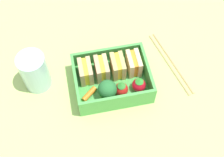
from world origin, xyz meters
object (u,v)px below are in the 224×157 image
at_px(sandwich_center_right, 134,63).
at_px(broccoli_floret, 107,89).
at_px(strawberry_far_left, 121,89).
at_px(sandwich_left, 86,72).
at_px(sandwich_center_left, 102,69).
at_px(strawberry_left, 139,85).
at_px(sandwich_center, 118,66).
at_px(carrot_stick_far_left, 89,94).
at_px(chopstick_pair, 171,62).
at_px(drinking_glass, 35,72).

bearing_deg(sandwich_center_right, broccoli_floret, -141.33).
bearing_deg(strawberry_far_left, sandwich_left, 141.44).
bearing_deg(sandwich_center_left, broccoli_floret, -88.42).
xyz_separation_m(sandwich_left, strawberry_left, (0.11, -0.05, -0.01)).
distance_m(sandwich_center, broccoli_floret, 0.07).
bearing_deg(carrot_stick_far_left, chopstick_pair, 14.52).
distance_m(sandwich_center_left, strawberry_far_left, 0.06).
bearing_deg(chopstick_pair, carrot_stick_far_left, -165.48).
bearing_deg(drinking_glass, broccoli_floret, -26.00).
xyz_separation_m(sandwich_center_left, sandwich_center_right, (0.07, 0.00, 0.00)).
relative_size(sandwich_center_left, broccoli_floret, 0.97).
distance_m(sandwich_left, broccoli_floret, 0.07).
xyz_separation_m(sandwich_center_left, strawberry_left, (0.07, -0.05, -0.01)).
xyz_separation_m(sandwich_center_left, chopstick_pair, (0.16, 0.01, -0.03)).
xyz_separation_m(sandwich_center_left, strawberry_far_left, (0.03, -0.05, -0.01)).
height_order(carrot_stick_far_left, strawberry_left, strawberry_left).
distance_m(broccoli_floret, drinking_glass, 0.16).
relative_size(broccoli_floret, chopstick_pair, 0.27).
xyz_separation_m(sandwich_left, carrot_stick_far_left, (-0.00, -0.05, -0.02)).
bearing_deg(sandwich_left, sandwich_center_right, 0.00).
bearing_deg(broccoli_floret, chopstick_pair, 20.61).
relative_size(sandwich_center_left, chopstick_pair, 0.27).
xyz_separation_m(sandwich_center, broccoli_floret, (-0.03, -0.06, 0.01)).
relative_size(sandwich_center, sandwich_center_right, 1.00).
relative_size(broccoli_floret, drinking_glass, 0.53).
xyz_separation_m(sandwich_center_right, strawberry_left, (-0.00, -0.05, -0.01)).
bearing_deg(carrot_stick_far_left, sandwich_center, 32.94).
distance_m(sandwich_center_right, strawberry_left, 0.05).
bearing_deg(sandwich_left, carrot_stick_far_left, -90.95).
height_order(sandwich_center, broccoli_floret, broccoli_floret).
xyz_separation_m(sandwich_left, chopstick_pair, (0.20, 0.01, -0.03)).
height_order(sandwich_center_left, sandwich_center_right, same).
xyz_separation_m(sandwich_left, sandwich_center, (0.07, 0.00, 0.00)).
bearing_deg(broccoli_floret, sandwich_center, 58.57).
bearing_deg(strawberry_far_left, carrot_stick_far_left, 173.96).
bearing_deg(broccoli_floret, sandwich_center_left, 91.58).
xyz_separation_m(broccoli_floret, drinking_glass, (-0.14, 0.07, 0.01)).
xyz_separation_m(sandwich_center_left, sandwich_center, (0.04, 0.00, 0.00)).
bearing_deg(sandwich_center, sandwich_center_left, 180.00).
bearing_deg(sandwich_center_right, strawberry_left, -90.44).
xyz_separation_m(sandwich_center_right, strawberry_far_left, (-0.04, -0.05, -0.01)).
xyz_separation_m(carrot_stick_far_left, strawberry_left, (0.11, -0.00, 0.01)).
bearing_deg(strawberry_left, broccoli_floret, -176.53).
xyz_separation_m(broccoli_floret, strawberry_left, (0.07, 0.00, -0.01)).
bearing_deg(sandwich_left, strawberry_left, -25.85).
xyz_separation_m(sandwich_center, strawberry_left, (0.04, -0.05, -0.01)).
bearing_deg(sandwich_center_right, drinking_glass, 176.20).
distance_m(strawberry_left, drinking_glass, 0.22).
xyz_separation_m(broccoli_floret, strawberry_far_left, (0.03, 0.00, -0.01)).
height_order(sandwich_center_left, strawberry_far_left, sandwich_center_left).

